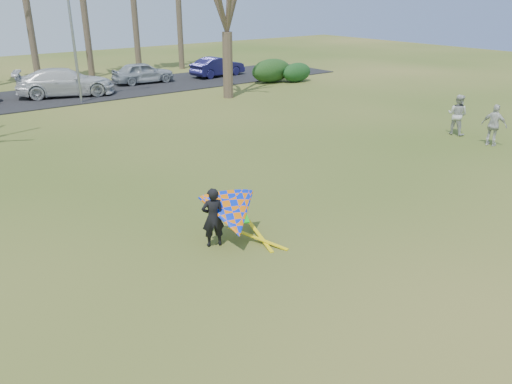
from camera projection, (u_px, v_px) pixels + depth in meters
ground at (303, 255)px, 12.75m from camera, size 100.00×100.00×0.00m
parking_strip at (33, 99)px, 31.18m from camera, size 46.00×7.00×0.06m
streetlight at (74, 25)px, 28.52m from camera, size 2.28×0.18×8.00m
hedge_near at (272, 71)px, 36.60m from camera, size 3.41×1.54×1.70m
hedge_far at (297, 72)px, 36.83m from camera, size 2.52×1.18×1.40m
car_3 at (65, 82)px, 31.60m from camera, size 6.37×4.14×1.72m
car_4 at (143, 73)px, 36.06m from camera, size 4.49×2.07×1.49m
car_5 at (218, 67)px, 38.99m from camera, size 4.62×2.12×1.47m
pedestrian_a at (457, 115)px, 23.16m from camera, size 0.85×1.02×1.88m
pedestrian_b at (494, 125)px, 21.48m from camera, size 0.64×1.12×1.81m
kite_flyer at (231, 215)px, 13.00m from camera, size 2.13×2.39×2.02m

